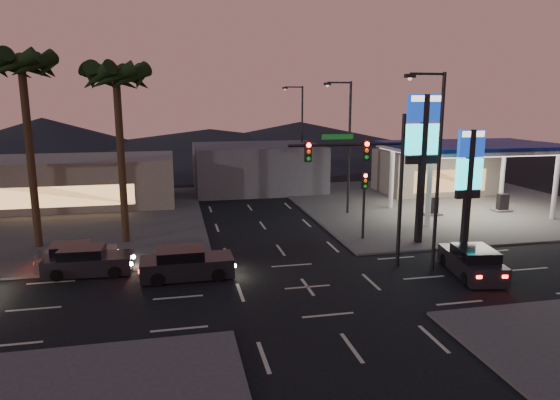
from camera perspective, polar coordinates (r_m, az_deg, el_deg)
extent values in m
plane|color=black|center=(23.94, 3.16, -9.91)|extent=(140.00, 140.00, 0.00)
cube|color=#47443F|center=(44.30, 17.85, -0.37)|extent=(24.00, 24.00, 0.12)
cube|color=#47443F|center=(39.77, -26.46, -2.34)|extent=(24.00, 24.00, 0.12)
cylinder|color=silver|center=(35.44, 16.66, 0.87)|extent=(0.36, 0.36, 5.00)
cylinder|color=silver|center=(41.17, 28.97, 1.33)|extent=(0.36, 0.36, 5.00)
cylinder|color=silver|center=(40.72, 12.64, 2.39)|extent=(0.36, 0.36, 5.00)
cylinder|color=silver|center=(45.79, 24.10, 2.65)|extent=(0.36, 0.36, 5.00)
cube|color=silver|center=(40.20, 21.13, 5.67)|extent=(12.00, 8.00, 0.50)
cube|color=white|center=(40.23, 21.09, 5.25)|extent=(11.60, 7.60, 0.06)
cube|color=navy|center=(40.19, 21.14, 5.89)|extent=(12.20, 8.20, 0.25)
cube|color=black|center=(39.29, 17.00, -0.68)|extent=(0.80, 0.50, 1.40)
cube|color=black|center=(42.51, 24.09, -0.29)|extent=(0.80, 0.50, 1.40)
cube|color=#726B5B|center=(49.24, 17.13, 3.11)|extent=(10.00, 6.00, 4.00)
cube|color=black|center=(30.91, 15.90, 3.18)|extent=(0.35, 0.35, 9.00)
cube|color=#0D2D96|center=(30.62, 16.28, 10.04)|extent=(2.20, 0.30, 1.60)
cube|color=white|center=(30.62, 16.34, 11.07)|extent=(1.98, 0.32, 0.35)
cube|color=#1AF7FF|center=(30.71, 16.09, 6.69)|extent=(2.20, 0.30, 1.80)
cube|color=black|center=(30.82, 15.97, 4.46)|extent=(2.09, 0.28, 0.50)
cube|color=black|center=(31.47, 20.67, 1.17)|extent=(0.35, 0.35, 7.00)
cube|color=#0D2D96|center=(31.14, 21.02, 6.06)|extent=(1.60, 0.30, 1.60)
cube|color=white|center=(31.10, 21.10, 7.07)|extent=(1.44, 0.32, 0.35)
cube|color=#1AF7FF|center=(31.33, 20.79, 2.79)|extent=(1.60, 0.30, 1.80)
cube|color=black|center=(31.52, 20.64, 0.63)|extent=(1.52, 0.28, 0.50)
cylinder|color=black|center=(26.56, 13.63, 0.90)|extent=(0.20, 0.20, 8.00)
cylinder|color=black|center=(25.07, 7.67, 6.28)|extent=(6.00, 0.14, 0.14)
cube|color=#0C3F14|center=(24.87, 6.60, 7.19)|extent=(1.60, 0.05, 0.25)
cube|color=black|center=(25.45, 9.78, 5.62)|extent=(0.32, 0.25, 1.00)
sphere|color=#FF0C07|center=(25.28, 9.93, 6.32)|extent=(0.22, 0.22, 0.22)
sphere|color=orange|center=(25.31, 9.90, 5.58)|extent=(0.20, 0.20, 0.20)
sphere|color=#0CB226|center=(25.34, 9.88, 4.84)|extent=(0.20, 0.20, 0.20)
cube|color=black|center=(24.49, 3.22, 5.54)|extent=(0.32, 0.25, 1.00)
sphere|color=#FF0C07|center=(24.32, 3.32, 6.28)|extent=(0.22, 0.22, 0.22)
sphere|color=orange|center=(24.35, 3.31, 5.51)|extent=(0.20, 0.20, 0.20)
sphere|color=#0CB226|center=(24.39, 3.30, 4.73)|extent=(0.20, 0.20, 0.20)
cylinder|color=black|center=(31.43, 9.53, -1.04)|extent=(0.16, 0.16, 4.00)
cube|color=black|center=(31.10, 9.64, 2.20)|extent=(0.32, 0.25, 1.00)
sphere|color=#FF0C07|center=(30.91, 9.76, 2.76)|extent=(0.22, 0.22, 0.22)
sphere|color=orange|center=(30.96, 9.74, 2.15)|extent=(0.20, 0.20, 0.20)
sphere|color=#0CB226|center=(31.02, 9.72, 1.55)|extent=(0.20, 0.20, 0.20)
cylinder|color=black|center=(26.22, 17.63, 2.77)|extent=(0.18, 0.18, 10.00)
cylinder|color=black|center=(25.55, 16.51, 13.66)|extent=(1.80, 0.12, 0.12)
cube|color=black|center=(25.13, 14.64, 13.57)|extent=(0.50, 0.25, 0.18)
sphere|color=#FFCC8C|center=(25.13, 14.62, 13.30)|extent=(0.20, 0.20, 0.20)
cylinder|color=black|center=(37.97, 7.91, 5.73)|extent=(0.18, 0.18, 10.00)
cylinder|color=black|center=(37.50, 6.79, 13.19)|extent=(1.80, 0.12, 0.12)
cube|color=black|center=(37.22, 5.44, 13.07)|extent=(0.50, 0.25, 0.18)
sphere|color=#FFCC8C|center=(37.22, 5.44, 12.89)|extent=(0.20, 0.20, 0.20)
cylinder|color=black|center=(51.29, 2.54, 7.29)|extent=(0.18, 0.18, 10.00)
cylinder|color=black|center=(50.95, 1.58, 12.78)|extent=(1.80, 0.12, 0.12)
cube|color=black|center=(50.75, 0.57, 12.68)|extent=(0.50, 0.25, 0.18)
sphere|color=#FFCC8C|center=(50.74, 0.57, 12.54)|extent=(0.20, 0.20, 0.20)
cylinder|color=black|center=(31.35, -17.68, 4.29)|extent=(0.44, 0.44, 10.20)
sphere|color=black|center=(31.18, -18.27, 13.63)|extent=(0.90, 0.90, 0.90)
cone|color=black|center=(31.06, -15.78, 13.22)|extent=(0.90, 2.74, 1.91)
cone|color=black|center=(32.00, -16.38, 13.13)|extent=(2.57, 2.57, 1.91)
cone|color=black|center=(32.46, -18.00, 13.00)|extent=(2.74, 0.90, 1.91)
cone|color=black|center=(32.18, -19.73, 12.91)|extent=(2.57, 2.57, 1.91)
cone|color=black|center=(31.32, -20.65, 12.91)|extent=(0.90, 2.74, 1.91)
cone|color=black|center=(30.36, -20.18, 13.01)|extent=(2.57, 2.57, 1.91)
cone|color=black|center=(29.87, -18.49, 13.15)|extent=(2.74, 0.90, 1.91)
cone|color=black|center=(30.17, -16.63, 13.24)|extent=(2.57, 2.57, 1.91)
cylinder|color=black|center=(32.19, -26.62, 4.33)|extent=(0.44, 0.44, 10.80)
sphere|color=black|center=(32.09, -27.51, 13.93)|extent=(0.90, 0.90, 0.90)
cone|color=black|center=(31.77, -25.14, 13.63)|extent=(0.90, 2.74, 1.91)
cone|color=black|center=(32.75, -25.44, 13.50)|extent=(2.57, 2.57, 1.91)
cone|color=black|center=(33.33, -26.87, 13.33)|extent=(2.74, 0.90, 1.91)
cone|color=black|center=(33.20, -28.61, 13.18)|extent=(2.57, 2.57, 1.91)
cone|color=black|center=(30.82, -28.09, 13.47)|extent=(2.74, 0.90, 1.91)
cone|color=black|center=(30.96, -26.22, 13.62)|extent=(2.57, 2.57, 1.91)
cube|color=#726B5B|center=(44.74, -22.37, 1.95)|extent=(16.00, 8.00, 4.00)
cube|color=#4C4C51|center=(48.59, -2.62, 3.74)|extent=(12.00, 9.00, 4.40)
cone|color=black|center=(83.88, -25.41, 6.45)|extent=(40.00, 40.00, 6.00)
cone|color=black|center=(84.37, 2.29, 7.22)|extent=(50.00, 50.00, 5.00)
cone|color=black|center=(81.99, -7.99, 6.65)|extent=(60.00, 60.00, 4.00)
cube|color=black|center=(25.36, -10.56, -7.50)|extent=(4.54, 1.96, 0.92)
cube|color=black|center=(25.16, -11.31, -6.20)|extent=(2.28, 1.78, 0.67)
cylinder|color=black|center=(26.34, -7.48, -7.21)|extent=(0.66, 0.26, 0.66)
cylinder|color=black|center=(24.70, -7.08, -8.48)|extent=(0.66, 0.26, 0.66)
cylinder|color=black|center=(26.26, -13.78, -7.52)|extent=(0.66, 0.26, 0.66)
cylinder|color=black|center=(24.61, -13.82, -8.82)|extent=(0.66, 0.26, 0.66)
sphere|color=#FFF2BF|center=(26.09, -5.63, -6.64)|extent=(0.23, 0.23, 0.23)
sphere|color=#FFF2BF|center=(24.93, -5.26, -7.51)|extent=(0.23, 0.23, 0.23)
cube|color=#FF140A|center=(25.92, -15.66, -6.95)|extent=(0.09, 0.26, 0.14)
cube|color=#FF140A|center=(24.76, -15.78, -7.84)|extent=(0.09, 0.26, 0.14)
cube|color=#4F4E50|center=(28.44, -22.10, -6.21)|extent=(4.09, 2.01, 0.81)
cube|color=black|center=(28.32, -22.73, -5.20)|extent=(2.11, 1.70, 0.58)
cylinder|color=black|center=(29.14, -19.48, -6.03)|extent=(0.59, 0.27, 0.58)
cylinder|color=black|center=(27.69, -19.58, -6.96)|extent=(0.59, 0.27, 0.58)
cylinder|color=black|center=(29.38, -24.41, -6.28)|extent=(0.59, 0.27, 0.58)
cylinder|color=black|center=(27.93, -24.78, -7.20)|extent=(0.59, 0.27, 0.58)
sphere|color=#FFF2BF|center=(28.82, -18.09, -5.57)|extent=(0.20, 0.20, 0.20)
sphere|color=#FFF2BF|center=(27.79, -18.11, -6.20)|extent=(0.20, 0.20, 0.20)
cube|color=#FF140A|center=(29.17, -25.92, -5.83)|extent=(0.09, 0.23, 0.13)
cube|color=#FF140A|center=(28.15, -26.24, -6.46)|extent=(0.09, 0.23, 0.13)
cube|color=black|center=(27.21, -21.00, -6.84)|extent=(4.30, 1.95, 0.87)
cube|color=black|center=(27.11, -21.69, -5.69)|extent=(2.18, 1.72, 0.63)
cylinder|color=black|center=(27.82, -17.91, -6.71)|extent=(0.62, 0.25, 0.62)
cylinder|color=black|center=(26.28, -18.39, -7.81)|extent=(0.62, 0.25, 0.62)
cylinder|color=black|center=(28.33, -23.35, -6.78)|extent=(0.62, 0.25, 0.62)
cylinder|color=black|center=(26.83, -24.14, -7.85)|extent=(0.62, 0.25, 0.62)
sphere|color=#FFF2BF|center=(27.40, -16.42, -6.27)|extent=(0.21, 0.21, 0.21)
sphere|color=#FFF2BF|center=(26.31, -16.69, -7.02)|extent=(0.21, 0.21, 0.21)
cube|color=#FF140A|center=(28.20, -25.05, -6.23)|extent=(0.09, 0.24, 0.13)
cube|color=#FF140A|center=(27.14, -25.67, -6.95)|extent=(0.09, 0.24, 0.13)
cube|color=black|center=(27.08, 21.04, -6.87)|extent=(2.58, 4.69, 0.91)
cube|color=black|center=(26.64, 21.39, -5.83)|extent=(2.06, 2.47, 0.66)
cylinder|color=black|center=(28.08, 18.25, -6.54)|extent=(0.35, 0.68, 0.65)
cylinder|color=black|center=(28.72, 21.47, -6.36)|extent=(0.35, 0.68, 0.65)
cylinder|color=black|center=(25.60, 20.48, -8.44)|extent=(0.35, 0.68, 0.65)
cylinder|color=black|center=(26.31, 23.95, -8.18)|extent=(0.35, 0.68, 0.65)
cube|color=#FF140A|center=(24.88, 21.80, -8.18)|extent=(0.26, 0.12, 0.14)
cube|color=#FF140A|center=(25.40, 24.31, -7.98)|extent=(0.26, 0.12, 0.14)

